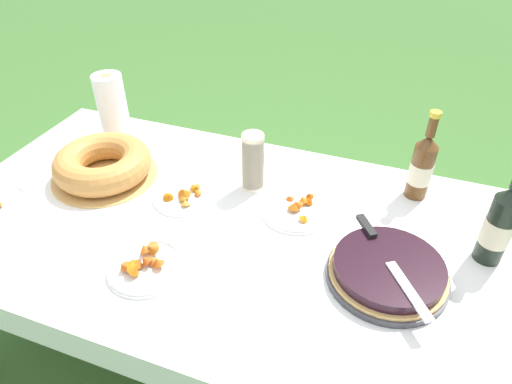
% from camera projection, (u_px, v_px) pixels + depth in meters
% --- Properties ---
extents(ground_plane, '(16.00, 16.00, 0.00)m').
position_uv_depth(ground_plane, '(236.00, 357.00, 1.79)').
color(ground_plane, '#3D6B2D').
extents(garden_table, '(1.80, 0.96, 0.68)m').
position_uv_depth(garden_table, '(230.00, 240.00, 1.41)').
color(garden_table, brown).
rests_on(garden_table, ground_plane).
extents(tablecloth, '(1.81, 0.97, 0.10)m').
position_uv_depth(tablecloth, '(230.00, 228.00, 1.38)').
color(tablecloth, white).
rests_on(tablecloth, garden_table).
extents(berry_tart, '(0.32, 0.32, 0.06)m').
position_uv_depth(berry_tart, '(388.00, 271.00, 1.18)').
color(berry_tart, '#38383D').
rests_on(berry_tart, tablecloth).
extents(serving_knife, '(0.23, 0.32, 0.01)m').
position_uv_depth(serving_knife, '(385.00, 254.00, 1.18)').
color(serving_knife, silver).
rests_on(serving_knife, berry_tart).
extents(bundt_cake, '(0.36, 0.36, 0.10)m').
position_uv_depth(bundt_cake, '(103.00, 164.00, 1.54)').
color(bundt_cake, tan).
rests_on(bundt_cake, tablecloth).
extents(cup_stack, '(0.07, 0.07, 0.20)m').
position_uv_depth(cup_stack, '(252.00, 162.00, 1.46)').
color(cup_stack, beige).
rests_on(cup_stack, tablecloth).
extents(cider_bottle_amber, '(0.07, 0.07, 0.30)m').
position_uv_depth(cider_bottle_amber, '(422.00, 166.00, 1.42)').
color(cider_bottle_amber, brown).
rests_on(cider_bottle_amber, tablecloth).
extents(juice_bottle_red, '(0.08, 0.08, 0.32)m').
position_uv_depth(juice_bottle_red, '(500.00, 225.00, 1.19)').
color(juice_bottle_red, black).
rests_on(juice_bottle_red, tablecloth).
extents(snack_plate_near, '(0.19, 0.19, 0.05)m').
position_uv_depth(snack_plate_near, '(183.00, 196.00, 1.47)').
color(snack_plate_near, white).
rests_on(snack_plate_near, tablecloth).
extents(snack_plate_left, '(0.22, 0.22, 0.05)m').
position_uv_depth(snack_plate_left, '(297.00, 209.00, 1.41)').
color(snack_plate_left, white).
rests_on(snack_plate_left, tablecloth).
extents(snack_plate_right, '(0.21, 0.21, 0.06)m').
position_uv_depth(snack_plate_right, '(145.00, 265.00, 1.22)').
color(snack_plate_right, white).
rests_on(snack_plate_right, tablecloth).
extents(paper_towel_roll, '(0.11, 0.11, 0.25)m').
position_uv_depth(paper_towel_roll, '(112.00, 107.00, 1.72)').
color(paper_towel_roll, white).
rests_on(paper_towel_roll, tablecloth).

